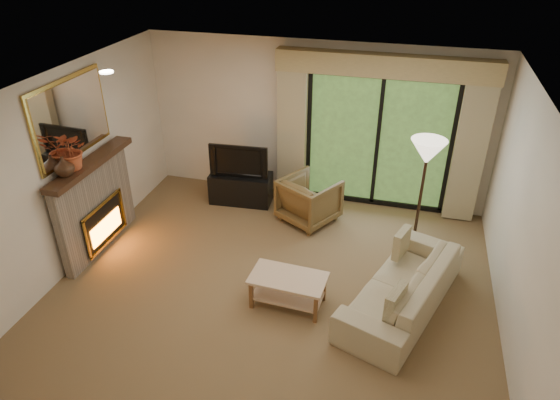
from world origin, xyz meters
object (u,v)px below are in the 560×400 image
(armchair, at_px, (309,200))
(sofa, at_px, (402,286))
(media_console, at_px, (241,188))
(coffee_table, at_px, (288,290))

(armchair, relative_size, sofa, 0.37)
(media_console, distance_m, coffee_table, 2.65)
(media_console, bearing_deg, armchair, -17.22)
(media_console, height_order, coffee_table, media_console)
(armchair, distance_m, sofa, 2.25)
(media_console, height_order, sofa, sofa)
(media_console, height_order, armchair, armchair)
(sofa, bearing_deg, media_console, -106.17)
(sofa, bearing_deg, coffee_table, -57.28)
(media_console, relative_size, sofa, 0.47)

